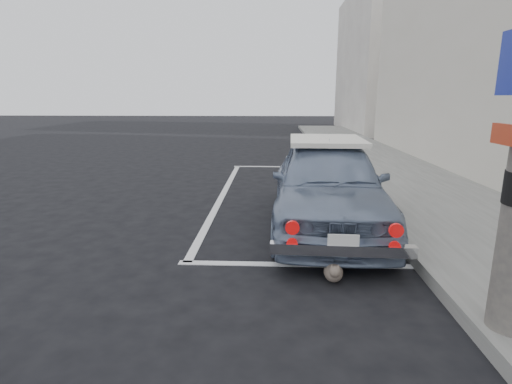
{
  "coord_description": "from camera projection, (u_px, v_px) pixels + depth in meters",
  "views": [
    {
      "loc": [
        0.13,
        -4.98,
        1.96
      ],
      "look_at": [
        -0.09,
        0.12,
        0.75
      ],
      "focal_mm": 28.0,
      "sensor_mm": 36.0,
      "label": 1
    }
  ],
  "objects": [
    {
      "name": "retro_coupe",
      "position": [
        327.0,
        183.0,
        6.09
      ],
      "size": [
        1.79,
        4.11,
        1.37
      ],
      "rotation": [
        0.0,
        0.0,
        -0.04
      ],
      "color": "#7485A1",
      "rests_on": "ground"
    },
    {
      "name": "pline_rear",
      "position": [
        303.0,
        265.0,
        4.79
      ],
      "size": [
        3.0,
        0.12,
        0.01
      ],
      "primitive_type": "cube",
      "color": "silver",
      "rests_on": "ground"
    },
    {
      "name": "pline_front",
      "position": [
        286.0,
        167.0,
        11.6
      ],
      "size": [
        3.0,
        0.12,
        0.01
      ],
      "primitive_type": "cube",
      "color": "silver",
      "rests_on": "ground"
    },
    {
      "name": "sidewalk",
      "position": [
        445.0,
        206.0,
        7.09
      ],
      "size": [
        2.8,
        40.0,
        0.15
      ],
      "primitive_type": "cube",
      "color": "#61615D",
      "rests_on": "ground"
    },
    {
      "name": "ground",
      "position": [
        262.0,
        249.0,
        5.3
      ],
      "size": [
        80.0,
        80.0,
        0.0
      ],
      "primitive_type": "plane",
      "color": "black",
      "rests_on": "ground"
    },
    {
      "name": "building_far",
      "position": [
        379.0,
        62.0,
        23.56
      ],
      "size": [
        3.5,
        10.0,
        8.0
      ],
      "primitive_type": "cube",
      "color": "#B5ABA4",
      "rests_on": "ground"
    },
    {
      "name": "cat",
      "position": [
        334.0,
        271.0,
        4.35
      ],
      "size": [
        0.22,
        0.47,
        0.25
      ],
      "rotation": [
        0.0,
        0.0,
        -0.04
      ],
      "color": "brown",
      "rests_on": "ground"
    },
    {
      "name": "pline_side",
      "position": [
        223.0,
        195.0,
        8.25
      ],
      "size": [
        0.12,
        7.0,
        0.01
      ],
      "primitive_type": "cube",
      "color": "silver",
      "rests_on": "ground"
    }
  ]
}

